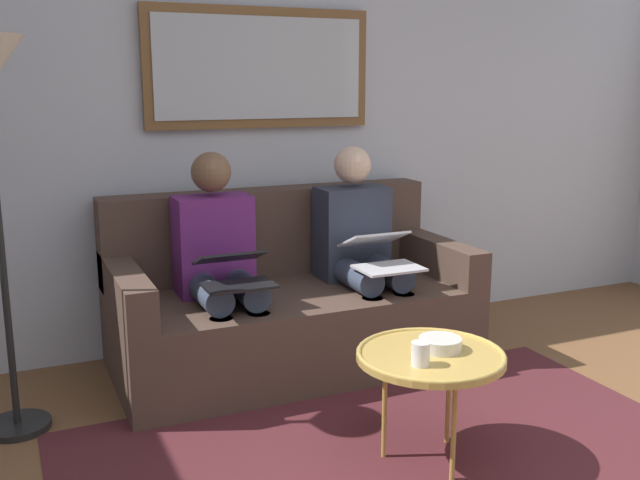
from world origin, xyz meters
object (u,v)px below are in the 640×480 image
couch (288,305)px  laptop_silver (380,251)px  person_left (360,247)px  laptop_black (234,270)px  framed_mirror (260,68)px  cup (421,354)px  coffee_table (430,357)px  bowl (440,344)px  person_right (219,261)px

couch → laptop_silver: 0.58m
person_left → laptop_black: size_ratio=3.39×
laptop_silver → framed_mirror: bearing=-60.2°
cup → laptop_black: size_ratio=0.27×
coffee_table → cup: cup is taller
coffee_table → bowl: size_ratio=3.41×
coffee_table → laptop_silver: 0.98m
coffee_table → bowl: bowl is taller
framed_mirror → person_right: (0.39, 0.46, -0.94)m
couch → framed_mirror: bearing=-90.0°
person_right → laptop_silver: bearing=163.8°
framed_mirror → person_right: size_ratio=1.12×
couch → bowl: (-0.17, 1.20, 0.16)m
framed_mirror → person_right: 1.12m
couch → laptop_black: couch is taller
couch → coffee_table: bearing=95.3°
bowl → framed_mirror: bearing=-84.0°
cup → couch: bearing=-89.4°
bowl → person_right: 1.27m
couch → coffee_table: size_ratio=3.19×
bowl → person_left: 1.16m
person_right → coffee_table: bearing=113.7°
laptop_black → cup: bearing=112.2°
cup → bowl: cup is taller
person_left → person_right: 0.78m
framed_mirror → cup: bearing=90.4°
person_left → laptop_black: person_left is taller
couch → laptop_silver: size_ratio=4.66×
couch → person_left: 0.50m
person_right → laptop_black: size_ratio=3.39×
framed_mirror → person_left: framed_mirror is taller
couch → person_right: size_ratio=1.62×
framed_mirror → laptop_black: bearing=60.8°
couch → coffee_table: couch is taller
framed_mirror → person_left: bearing=130.6°
coffee_table → cup: (0.10, 0.09, 0.06)m
bowl → person_left: size_ratio=0.15×
framed_mirror → cup: framed_mirror is taller
framed_mirror → person_left: size_ratio=1.12×
couch → cup: bearing=90.6°
couch → coffee_table: 1.23m
person_left → laptop_black: (0.78, 0.24, 0.01)m
coffee_table → couch: bearing=-84.7°
cup → laptop_silver: size_ratio=0.23×
coffee_table → laptop_silver: (-0.28, -0.92, 0.20)m
person_left → person_right: (0.78, 0.00, 0.00)m
cup → person_right: size_ratio=0.08×
coffee_table → laptop_black: size_ratio=1.72×
coffee_table → person_right: 1.27m
person_left → laptop_black: 0.82m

